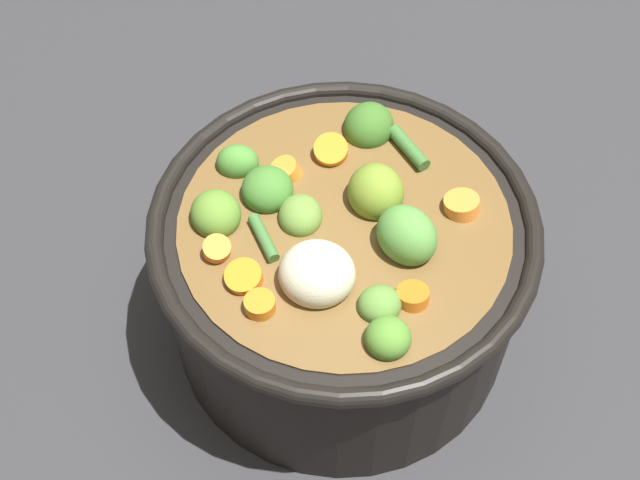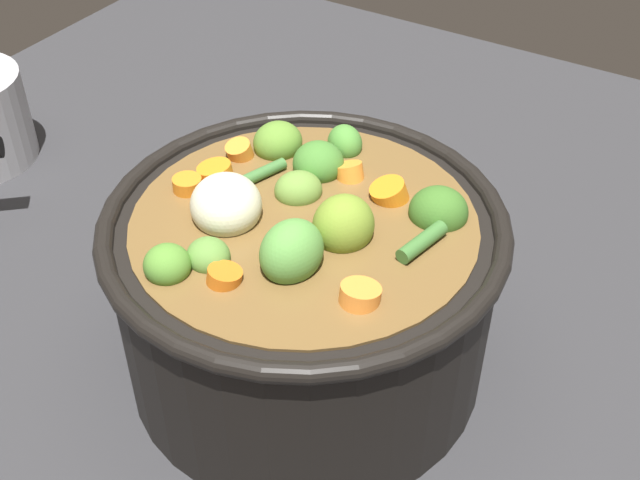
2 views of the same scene
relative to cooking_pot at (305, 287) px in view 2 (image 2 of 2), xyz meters
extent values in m
plane|color=#2D2D30|center=(0.00, 0.00, -0.07)|extent=(1.10, 1.10, 0.00)
cylinder|color=black|center=(0.00, 0.00, -0.01)|extent=(0.25, 0.25, 0.13)
torus|color=black|center=(0.00, 0.00, 0.06)|extent=(0.26, 0.26, 0.01)
cylinder|color=brown|center=(0.00, 0.00, 0.00)|extent=(0.22, 0.22, 0.12)
ellipsoid|color=olive|center=(-0.02, 0.02, 0.06)|extent=(0.04, 0.04, 0.03)
ellipsoid|color=#579741|center=(0.02, -0.04, 0.07)|extent=(0.04, 0.04, 0.04)
ellipsoid|color=olive|center=(0.03, 0.00, 0.07)|extent=(0.05, 0.05, 0.04)
ellipsoid|color=#4A8A35|center=(-0.02, 0.09, 0.06)|extent=(0.04, 0.04, 0.03)
ellipsoid|color=#538B30|center=(-0.04, -0.08, 0.06)|extent=(0.04, 0.04, 0.02)
ellipsoid|color=#3C6E26|center=(0.07, 0.05, 0.06)|extent=(0.05, 0.05, 0.03)
ellipsoid|color=#5C892F|center=(-0.06, 0.06, 0.06)|extent=(0.04, 0.05, 0.03)
ellipsoid|color=#5B8A39|center=(-0.03, -0.06, 0.06)|extent=(0.03, 0.03, 0.02)
ellipsoid|color=#437D2F|center=(-0.02, 0.05, 0.06)|extent=(0.04, 0.04, 0.03)
cylinder|color=orange|center=(0.04, 0.05, 0.06)|extent=(0.04, 0.04, 0.02)
cylinder|color=orange|center=(-0.08, 0.01, 0.06)|extent=(0.03, 0.03, 0.02)
cylinder|color=orange|center=(-0.01, -0.07, 0.06)|extent=(0.03, 0.03, 0.01)
cylinder|color=orange|center=(0.07, -0.04, 0.06)|extent=(0.03, 0.03, 0.02)
cylinder|color=orange|center=(-0.08, -0.01, 0.06)|extent=(0.02, 0.02, 0.01)
cylinder|color=orange|center=(0.01, 0.06, 0.06)|extent=(0.03, 0.03, 0.02)
cylinder|color=orange|center=(-0.08, 0.04, 0.06)|extent=(0.02, 0.03, 0.02)
ellipsoid|color=beige|center=(-0.04, -0.02, 0.07)|extent=(0.07, 0.07, 0.04)
cylinder|color=#3E7034|center=(-0.05, 0.02, 0.06)|extent=(0.02, 0.04, 0.01)
cylinder|color=#3D7031|center=(0.08, 0.01, 0.06)|extent=(0.02, 0.04, 0.01)
camera|label=1|loc=(-0.25, -0.24, 0.52)|focal=49.17mm
camera|label=2|loc=(0.22, -0.34, 0.38)|focal=46.16mm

